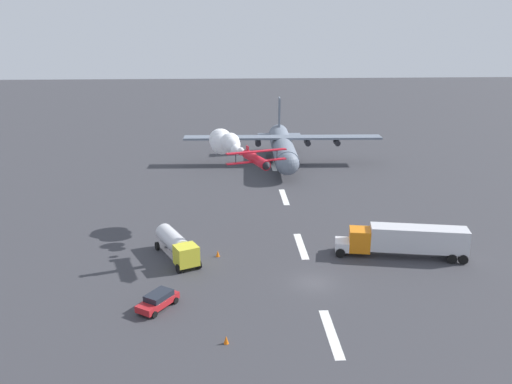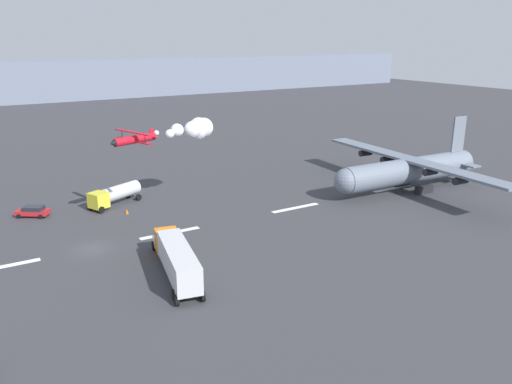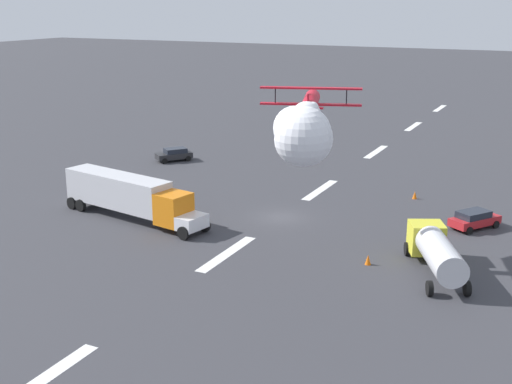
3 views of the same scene
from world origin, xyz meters
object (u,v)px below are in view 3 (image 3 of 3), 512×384
Objects in this scene: traffic_cone_near at (415,195)px; traffic_cone_far at (368,260)px; airport_staff_sedan at (474,219)px; semi_truck_orange at (129,195)px; stunt_biplane_red at (304,130)px; fuel_tanker_truck at (436,250)px; followme_car_yellow at (174,154)px.

traffic_cone_near is 1.00× the size of traffic_cone_far.
traffic_cone_far is (11.65, -5.55, -0.44)m from airport_staff_sedan.
semi_truck_orange is at bearing -51.00° from traffic_cone_near.
fuel_tanker_truck is at bearing 150.78° from stunt_biplane_red.
stunt_biplane_red is 15.32m from fuel_tanker_truck.
fuel_tanker_truck reaches higher than traffic_cone_near.
airport_staff_sedan reaches higher than traffic_cone_far.
semi_truck_orange reaches higher than traffic_cone_near.
fuel_tanker_truck is at bearing 17.45° from traffic_cone_near.
fuel_tanker_truck is (0.87, 26.40, -0.40)m from semi_truck_orange.
stunt_biplane_red reaches higher than fuel_tanker_truck.
traffic_cone_near is (-28.12, 0.23, -11.01)m from stunt_biplane_red.
followme_car_yellow reaches higher than traffic_cone_near.
airport_staff_sedan is at bearing 45.00° from traffic_cone_near.
traffic_cone_far is at bearing 54.63° from followme_car_yellow.
semi_truck_orange is 20.17× the size of traffic_cone_near.
stunt_biplane_red reaches higher than airport_staff_sedan.
stunt_biplane_red is at bearing -29.22° from fuel_tanker_truck.
fuel_tanker_truck is 4.87m from traffic_cone_far.
semi_truck_orange is 3.24× the size of airport_staff_sedan.
airport_staff_sedan is 9.14m from traffic_cone_near.
traffic_cone_near is at bearing 129.00° from semi_truck_orange.
stunt_biplane_red is at bearing -6.50° from traffic_cone_far.
fuel_tanker_truck is 1.98× the size of followme_car_yellow.
semi_truck_orange is 21.84m from traffic_cone_far.
traffic_cone_near is at bearing 83.56° from followme_car_yellow.
semi_truck_orange is 26.85m from traffic_cone_near.
stunt_biplane_red is 30.20m from traffic_cone_near.
traffic_cone_far is (1.24, 21.73, -1.76)m from semi_truck_orange.
stunt_biplane_red is 3.84× the size of followme_car_yellow.
followme_car_yellow and airport_staff_sedan have the same top height.
airport_staff_sedan is at bearing 162.84° from stunt_biplane_red.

